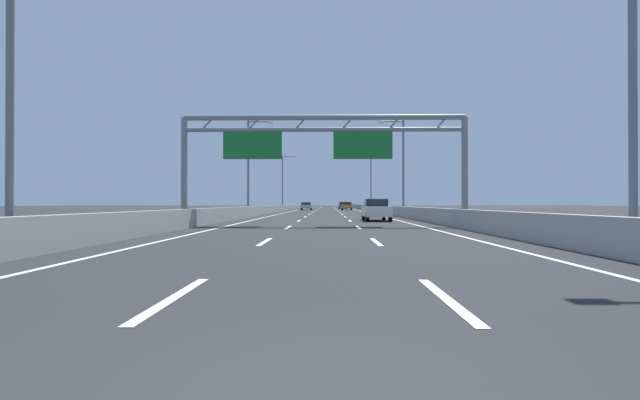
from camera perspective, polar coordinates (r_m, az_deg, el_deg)
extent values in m
plane|color=#262628|center=(102.75, 0.84, -1.06)|extent=(260.00, 260.00, 0.00)
cube|color=white|center=(6.68, -17.23, -11.19)|extent=(0.16, 3.00, 0.01)
cube|color=white|center=(15.43, -6.69, -5.03)|extent=(0.16, 3.00, 0.01)
cube|color=white|center=(24.36, -3.86, -3.31)|extent=(0.16, 3.00, 0.01)
cube|color=white|center=(33.32, -2.55, -2.52)|extent=(0.16, 3.00, 0.01)
cube|color=white|center=(42.31, -1.80, -2.06)|extent=(0.16, 3.00, 0.01)
cube|color=white|center=(51.29, -1.31, -1.76)|extent=(0.16, 3.00, 0.01)
cube|color=white|center=(60.29, -0.97, -1.55)|extent=(0.16, 3.00, 0.01)
cube|color=white|center=(69.28, -0.72, -1.39)|extent=(0.16, 3.00, 0.01)
cube|color=white|center=(78.27, -0.52, -1.27)|extent=(0.16, 3.00, 0.01)
cube|color=white|center=(87.27, -0.37, -1.18)|extent=(0.16, 3.00, 0.01)
cube|color=white|center=(96.27, -0.24, -1.10)|extent=(0.16, 3.00, 0.01)
cube|color=white|center=(105.26, -0.14, -1.04)|extent=(0.16, 3.00, 0.01)
cube|color=white|center=(114.26, -0.05, -0.98)|extent=(0.16, 3.00, 0.01)
cube|color=white|center=(123.26, 0.02, -0.94)|extent=(0.16, 3.00, 0.01)
cube|color=white|center=(132.26, 0.09, -0.90)|extent=(0.16, 3.00, 0.01)
cube|color=white|center=(141.26, 0.15, -0.86)|extent=(0.16, 3.00, 0.01)
cube|color=white|center=(150.26, 0.20, -0.83)|extent=(0.16, 3.00, 0.01)
cube|color=white|center=(159.26, 0.24, -0.81)|extent=(0.16, 3.00, 0.01)
cube|color=white|center=(6.55, 14.96, -11.42)|extent=(0.16, 3.00, 0.01)
cube|color=white|center=(15.37, 6.79, -5.05)|extent=(0.16, 3.00, 0.01)
cube|color=white|center=(24.32, 4.64, -3.32)|extent=(0.16, 3.00, 0.01)
cube|color=white|center=(33.30, 3.65, -2.52)|extent=(0.16, 3.00, 0.01)
cube|color=white|center=(42.28, 3.08, -2.06)|extent=(0.16, 3.00, 0.01)
cube|color=white|center=(51.28, 2.71, -1.76)|extent=(0.16, 3.00, 0.01)
cube|color=white|center=(60.27, 2.45, -1.55)|extent=(0.16, 3.00, 0.01)
cube|color=white|center=(69.27, 2.26, -1.39)|extent=(0.16, 3.00, 0.01)
cube|color=white|center=(78.26, 2.11, -1.27)|extent=(0.16, 3.00, 0.01)
cube|color=white|center=(87.26, 2.00, -1.18)|extent=(0.16, 3.00, 0.01)
cube|color=white|center=(96.26, 1.90, -1.10)|extent=(0.16, 3.00, 0.01)
cube|color=white|center=(105.26, 1.82, -1.04)|extent=(0.16, 3.00, 0.01)
cube|color=white|center=(114.25, 1.75, -0.98)|extent=(0.16, 3.00, 0.01)
cube|color=white|center=(123.25, 1.70, -0.94)|extent=(0.16, 3.00, 0.01)
cube|color=white|center=(132.25, 1.65, -0.90)|extent=(0.16, 3.00, 0.01)
cube|color=white|center=(141.25, 1.61, -0.86)|extent=(0.16, 3.00, 0.01)
cube|color=white|center=(150.25, 1.57, -0.83)|extent=(0.16, 3.00, 0.01)
cube|color=white|center=(159.25, 1.53, -0.81)|extent=(0.16, 3.00, 0.01)
cube|color=white|center=(90.91, -2.49, -1.15)|extent=(0.16, 176.00, 0.01)
cube|color=white|center=(90.88, 4.13, -1.15)|extent=(0.16, 176.00, 0.01)
cube|color=#9E9E99|center=(112.97, -2.65, -0.75)|extent=(0.45, 220.00, 0.95)
cube|color=#9E9E99|center=(112.94, 4.35, -0.75)|extent=(0.45, 220.00, 0.95)
cylinder|color=gray|center=(28.52, -16.07, 3.35)|extent=(0.36, 0.36, 6.20)
cylinder|color=gray|center=(28.37, 17.06, 3.37)|extent=(0.36, 0.36, 6.20)
cylinder|color=gray|center=(27.65, 0.45, 9.93)|extent=(16.19, 0.32, 0.32)
cylinder|color=gray|center=(27.53, 0.45, 8.50)|extent=(16.19, 0.26, 0.26)
cylinder|color=gray|center=(28.46, -13.43, 8.93)|extent=(0.74, 0.10, 0.74)
cylinder|color=gray|center=(27.92, -7.99, 9.10)|extent=(0.74, 0.10, 0.74)
cylinder|color=gray|center=(27.63, -2.38, 9.20)|extent=(0.74, 0.10, 0.74)
cylinder|color=gray|center=(27.61, 3.29, 9.21)|extent=(0.74, 0.10, 0.74)
cylinder|color=gray|center=(27.85, 8.92, 9.13)|extent=(0.74, 0.10, 0.74)
cylinder|color=gray|center=(28.34, 14.40, 8.97)|extent=(0.74, 0.10, 0.74)
cube|color=#19752D|center=(27.75, -8.14, 6.55)|extent=(3.40, 0.12, 1.60)
cube|color=#19752D|center=(27.48, 5.19, 6.62)|extent=(3.40, 0.12, 1.60)
cylinder|color=slate|center=(14.52, -33.31, 13.60)|extent=(0.20, 0.20, 9.50)
cylinder|color=slate|center=(14.25, 33.56, 13.86)|extent=(0.20, 0.20, 9.50)
cylinder|color=slate|center=(47.58, -8.66, 3.85)|extent=(0.20, 0.20, 9.50)
cylinder|color=slate|center=(47.97, -7.34, 9.35)|extent=(2.20, 0.12, 0.12)
cube|color=#F2EAC6|center=(47.80, -6.02, 9.26)|extent=(0.56, 0.28, 0.20)
cylinder|color=slate|center=(47.50, 10.02, 3.86)|extent=(0.20, 0.20, 9.50)
cylinder|color=slate|center=(47.90, 8.70, 9.37)|extent=(2.20, 0.12, 0.12)
cube|color=#F2EAC6|center=(47.75, 7.37, 9.28)|extent=(0.56, 0.28, 0.20)
cylinder|color=slate|center=(82.38, -4.56, 2.07)|extent=(0.20, 0.20, 9.50)
cylinder|color=slate|center=(82.61, -3.80, 5.26)|extent=(2.20, 0.12, 0.12)
cube|color=#F2EAC6|center=(82.51, -3.04, 5.20)|extent=(0.56, 0.28, 0.20)
cylinder|color=slate|center=(82.34, 6.17, 2.07)|extent=(0.20, 0.20, 9.50)
cylinder|color=slate|center=(82.57, 5.41, 5.27)|extent=(2.20, 0.12, 0.12)
cube|color=#F2EAC6|center=(82.48, 4.64, 5.20)|extent=(0.56, 0.28, 0.20)
cube|color=silver|center=(33.71, 6.79, -1.36)|extent=(1.74, 4.67, 0.70)
cube|color=black|center=(33.94, 6.75, -0.32)|extent=(1.53, 1.93, 0.52)
cylinder|color=black|center=(35.43, 5.27, -1.88)|extent=(0.22, 0.64, 0.64)
cylinder|color=black|center=(35.57, 7.72, -1.87)|extent=(0.22, 0.64, 0.64)
cylinder|color=black|center=(31.86, 5.75, -2.05)|extent=(0.22, 0.64, 0.64)
cylinder|color=black|center=(32.03, 8.47, -2.04)|extent=(0.22, 0.64, 0.64)
cube|color=orange|center=(85.28, 3.25, -0.77)|extent=(1.81, 4.34, 0.64)
cube|color=black|center=(84.83, 3.26, -0.41)|extent=(1.59, 1.76, 0.44)
cylinder|color=black|center=(86.88, 2.68, -0.98)|extent=(0.22, 0.64, 0.64)
cylinder|color=black|center=(86.94, 3.73, -0.98)|extent=(0.22, 0.64, 0.64)
cylinder|color=black|center=(83.64, 2.75, -1.00)|extent=(0.22, 0.64, 0.64)
cylinder|color=black|center=(83.70, 3.83, -1.00)|extent=(0.22, 0.64, 0.64)
cube|color=#A8ADB2|center=(84.28, -1.65, -0.78)|extent=(1.88, 4.46, 0.62)
cube|color=black|center=(83.66, -1.67, -0.43)|extent=(1.65, 1.98, 0.42)
cylinder|color=black|center=(86.00, -2.15, -0.98)|extent=(0.22, 0.64, 0.64)
cylinder|color=black|center=(85.92, -1.05, -0.98)|extent=(0.22, 0.64, 0.64)
cylinder|color=black|center=(82.64, -2.28, -1.01)|extent=(0.22, 0.64, 0.64)
cylinder|color=black|center=(82.57, -1.13, -1.01)|extent=(0.22, 0.64, 0.64)
cube|color=#2347AD|center=(101.80, 2.80, -0.69)|extent=(1.73, 4.15, 0.70)
cube|color=black|center=(101.18, 2.81, -0.36)|extent=(1.52, 1.77, 0.46)
cylinder|color=black|center=(103.31, 2.35, -0.88)|extent=(0.22, 0.64, 0.64)
cylinder|color=black|center=(103.35, 3.19, -0.88)|extent=(0.22, 0.64, 0.64)
cylinder|color=black|center=(100.26, 2.39, -0.89)|extent=(0.22, 0.64, 0.64)
cylinder|color=black|center=(100.31, 3.26, -0.89)|extent=(0.22, 0.64, 0.64)
cube|color=red|center=(109.83, 2.74, -0.68)|extent=(1.76, 4.63, 0.63)
cube|color=black|center=(109.44, 2.75, -0.40)|extent=(1.55, 2.06, 0.47)
cylinder|color=black|center=(111.57, 2.32, -0.84)|extent=(0.22, 0.64, 0.64)
cylinder|color=black|center=(111.62, 3.11, -0.84)|extent=(0.22, 0.64, 0.64)
cylinder|color=black|center=(108.05, 2.36, -0.85)|extent=(0.22, 0.64, 0.64)
cylinder|color=black|center=(108.09, 3.18, -0.85)|extent=(0.22, 0.64, 0.64)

